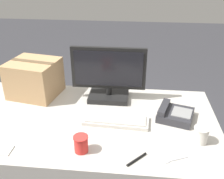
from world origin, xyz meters
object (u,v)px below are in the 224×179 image
(cardboard_box, at_px, (34,78))
(pen_marker, at_px, (137,159))
(spoon, at_px, (172,160))
(sticky_note_pad, at_px, (4,150))
(paper_cup_left, at_px, (81,144))
(monitor, at_px, (109,77))
(keyboard, at_px, (116,120))
(paper_cup_right, at_px, (201,135))
(desk_phone, at_px, (174,114))

(cardboard_box, height_order, pen_marker, cardboard_box)
(spoon, bearing_deg, sticky_note_pad, -22.20)
(paper_cup_left, bearing_deg, sticky_note_pad, -174.14)
(monitor, bearing_deg, keyboard, -75.15)
(keyboard, xyz_separation_m, paper_cup_right, (0.48, -0.14, 0.03))
(spoon, bearing_deg, cardboard_box, -56.77)
(keyboard, bearing_deg, paper_cup_left, -116.05)
(cardboard_box, bearing_deg, desk_phone, -12.89)
(pen_marker, distance_m, sticky_note_pad, 0.70)
(sticky_note_pad, bearing_deg, desk_phone, 23.83)
(desk_phone, bearing_deg, paper_cup_left, -128.10)
(desk_phone, bearing_deg, sticky_note_pad, -139.55)
(monitor, relative_size, sticky_note_pad, 6.35)
(monitor, distance_m, paper_cup_left, 0.60)
(desk_phone, xyz_separation_m, spoon, (-0.05, -0.40, -0.03))
(keyboard, height_order, paper_cup_left, paper_cup_left)
(monitor, distance_m, keyboard, 0.35)
(monitor, relative_size, paper_cup_left, 5.51)
(keyboard, bearing_deg, paper_cup_right, -13.68)
(desk_phone, relative_size, paper_cup_right, 2.72)
(paper_cup_right, relative_size, spoon, 0.72)
(monitor, distance_m, spoon, 0.74)
(sticky_note_pad, bearing_deg, cardboard_box, 94.95)
(cardboard_box, bearing_deg, paper_cup_right, -22.36)
(sticky_note_pad, bearing_deg, keyboard, 29.95)
(monitor, relative_size, paper_cup_right, 5.44)
(paper_cup_left, relative_size, pen_marker, 0.87)
(monitor, xyz_separation_m, pen_marker, (0.21, -0.62, -0.16))
(paper_cup_left, xyz_separation_m, spoon, (0.47, -0.03, -0.05))
(paper_cup_left, bearing_deg, keyboard, 61.02)
(monitor, xyz_separation_m, spoon, (0.39, -0.61, -0.17))
(cardboard_box, distance_m, pen_marker, 1.00)
(keyboard, height_order, sticky_note_pad, keyboard)
(desk_phone, distance_m, cardboard_box, 1.02)
(cardboard_box, distance_m, sticky_note_pad, 0.65)
(paper_cup_right, bearing_deg, desk_phone, 117.15)
(desk_phone, bearing_deg, cardboard_box, -176.26)
(monitor, height_order, sticky_note_pad, monitor)
(paper_cup_right, bearing_deg, paper_cup_left, -167.54)
(keyboard, relative_size, pen_marker, 3.82)
(paper_cup_right, xyz_separation_m, spoon, (-0.17, -0.17, -0.05))
(paper_cup_left, distance_m, pen_marker, 0.30)
(monitor, bearing_deg, paper_cup_left, -97.67)
(paper_cup_left, height_order, sticky_note_pad, paper_cup_left)
(paper_cup_left, xyz_separation_m, sticky_note_pad, (-0.41, -0.04, -0.04))
(keyboard, bearing_deg, pen_marker, -64.58)
(paper_cup_right, distance_m, spoon, 0.24)
(monitor, height_order, desk_phone, monitor)
(paper_cup_right, distance_m, pen_marker, 0.39)
(monitor, relative_size, pen_marker, 4.80)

